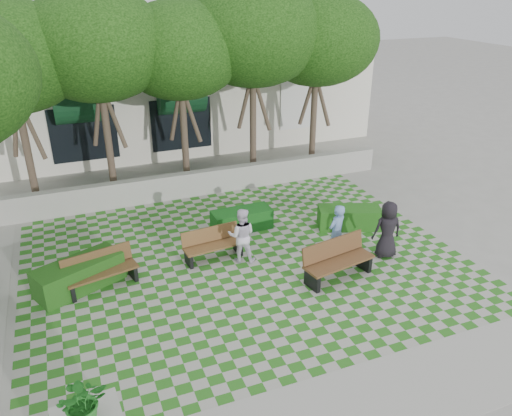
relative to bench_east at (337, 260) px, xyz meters
name	(u,v)px	position (x,y,z in m)	size (l,w,h in m)	color
ground	(259,280)	(-2.00, 0.60, -0.51)	(90.00, 90.00, 0.00)	gray
lawn	(246,262)	(-2.00, 1.60, -0.50)	(12.00, 12.00, 0.00)	#2B721E
sidewalk_south	(353,409)	(-2.00, -4.10, -0.50)	(16.00, 2.00, 0.01)	#9E9B93
retaining_wall	(196,183)	(-2.00, 6.80, -0.06)	(15.00, 0.36, 0.90)	#9E9B93
bench_east	(337,260)	(0.00, 0.00, 0.00)	(2.10, 1.02, 1.06)	#54351C
bench_mid	(213,245)	(-2.79, 2.18, -0.07)	(1.77, 0.74, 0.90)	brown
bench_west	(101,271)	(-5.92, 1.86, -0.04)	(1.93, 1.01, 0.97)	#4F351B
hedge_east	(349,218)	(1.85, 2.41, -0.17)	(1.96, 0.78, 0.69)	#1C5215
hedge_midright	(242,220)	(-1.40, 3.57, -0.18)	(1.89, 0.76, 0.66)	#134817
hedge_west	(79,275)	(-6.45, 2.01, -0.12)	(2.21, 0.88, 0.77)	#184412
person_blue	(336,233)	(0.44, 0.85, 0.33)	(0.61, 0.40, 1.68)	#6E92C9
person_dark	(387,230)	(1.87, 0.46, 0.34)	(0.83, 0.54, 1.70)	black
person_white	(241,235)	(-2.07, 1.75, 0.30)	(0.78, 0.61, 1.61)	white
tree_row	(133,54)	(-3.86, 6.55, 4.67)	(17.70, 13.40, 7.41)	#47382B
building	(169,85)	(-1.06, 14.67, 2.01)	(18.00, 8.92, 5.15)	silver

